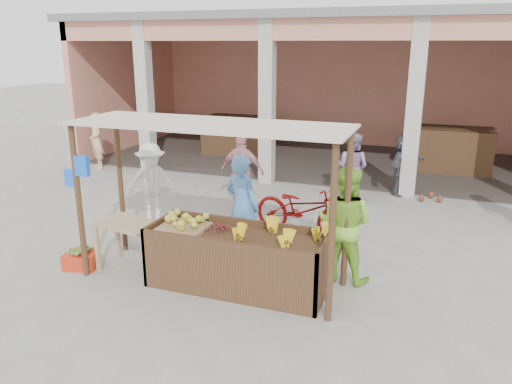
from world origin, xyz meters
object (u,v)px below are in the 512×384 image
at_px(fruit_stall, 237,262).
at_px(side_table, 129,231).
at_px(vendor_green, 345,221).
at_px(motorcycle, 302,209).
at_px(red_crate, 81,260).
at_px(vendor_blue, 242,204).

relative_size(fruit_stall, side_table, 2.45).
distance_m(vendor_green, motorcycle, 1.84).
relative_size(side_table, vendor_green, 0.57).
distance_m(fruit_stall, motorcycle, 2.31).
bearing_deg(red_crate, fruit_stall, -7.43).
height_order(fruit_stall, vendor_green, vendor_green).
height_order(fruit_stall, vendor_blue, vendor_blue).
distance_m(red_crate, vendor_blue, 2.72).
bearing_deg(motorcycle, red_crate, 144.56).
height_order(side_table, red_crate, side_table).
bearing_deg(fruit_stall, vendor_green, 30.38).
height_order(fruit_stall, red_crate, fruit_stall).
distance_m(fruit_stall, vendor_green, 1.69).
bearing_deg(vendor_green, fruit_stall, 38.55).
distance_m(side_table, vendor_green, 3.33).
relative_size(fruit_stall, motorcycle, 1.27).
bearing_deg(side_table, vendor_green, 25.60).
distance_m(red_crate, vendor_green, 4.19).
bearing_deg(red_crate, side_table, 7.61).
height_order(side_table, vendor_blue, vendor_blue).
height_order(vendor_blue, vendor_green, vendor_blue).
distance_m(red_crate, motorcycle, 3.91).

